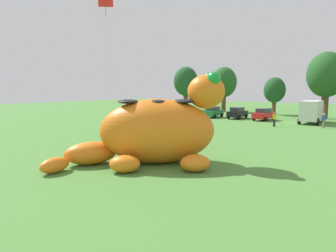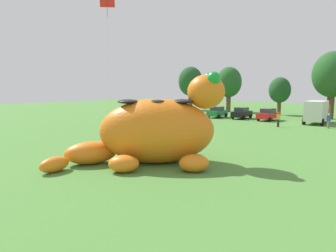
{
  "view_description": "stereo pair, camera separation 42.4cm",
  "coord_description": "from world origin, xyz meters",
  "px_view_note": "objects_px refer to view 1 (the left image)",
  "views": [
    {
      "loc": [
        11.49,
        -14.48,
        4.6
      ],
      "look_at": [
        -0.53,
        0.16,
        2.19
      ],
      "focal_mm": 32.17,
      "sensor_mm": 36.0,
      "label": 1
    },
    {
      "loc": [
        11.82,
        -14.21,
        4.6
      ],
      "look_at": [
        -0.53,
        0.16,
        2.19
      ],
      "focal_mm": 32.17,
      "sensor_mm": 36.0,
      "label": 2
    }
  ],
  "objects_px": {
    "car_green": "(213,112)",
    "box_truck": "(312,111)",
    "car_black": "(237,113)",
    "car_red": "(264,114)",
    "giant_inflatable_creature": "(157,130)",
    "spectator_by_cars": "(274,120)",
    "spectator_near_inflatable": "(324,121)"
  },
  "relations": [
    {
      "from": "car_green",
      "to": "box_truck",
      "type": "xyz_separation_m",
      "value": [
        13.98,
        1.56,
        0.74
      ]
    },
    {
      "from": "car_black",
      "to": "box_truck",
      "type": "relative_size",
      "value": 0.64
    },
    {
      "from": "car_green",
      "to": "car_black",
      "type": "distance_m",
      "value": 3.81
    },
    {
      "from": "car_red",
      "to": "giant_inflatable_creature",
      "type": "bearing_deg",
      "value": -80.93
    },
    {
      "from": "car_red",
      "to": "box_truck",
      "type": "relative_size",
      "value": 0.64
    },
    {
      "from": "car_black",
      "to": "car_red",
      "type": "xyz_separation_m",
      "value": [
        4.07,
        0.05,
        0.0
      ]
    },
    {
      "from": "car_green",
      "to": "car_black",
      "type": "relative_size",
      "value": 1.02
    },
    {
      "from": "giant_inflatable_creature",
      "to": "spectator_by_cars",
      "type": "relative_size",
      "value": 5.91
    },
    {
      "from": "car_red",
      "to": "spectator_near_inflatable",
      "type": "distance_m",
      "value": 9.21
    },
    {
      "from": "box_truck",
      "to": "spectator_by_cars",
      "type": "relative_size",
      "value": 3.82
    },
    {
      "from": "car_black",
      "to": "spectator_by_cars",
      "type": "xyz_separation_m",
      "value": [
        7.73,
        -5.9,
        -0.01
      ]
    },
    {
      "from": "box_truck",
      "to": "spectator_near_inflatable",
      "type": "relative_size",
      "value": 3.82
    },
    {
      "from": "giant_inflatable_creature",
      "to": "car_red",
      "type": "xyz_separation_m",
      "value": [
        -4.46,
        27.94,
        -1.17
      ]
    },
    {
      "from": "box_truck",
      "to": "spectator_near_inflatable",
      "type": "height_order",
      "value": "box_truck"
    },
    {
      "from": "box_truck",
      "to": "spectator_by_cars",
      "type": "xyz_separation_m",
      "value": [
        -2.53,
        -6.66,
        -0.75
      ]
    },
    {
      "from": "spectator_near_inflatable",
      "to": "spectator_by_cars",
      "type": "bearing_deg",
      "value": -153.3
    },
    {
      "from": "giant_inflatable_creature",
      "to": "box_truck",
      "type": "relative_size",
      "value": 1.55
    },
    {
      "from": "car_red",
      "to": "spectator_near_inflatable",
      "type": "relative_size",
      "value": 2.46
    },
    {
      "from": "car_red",
      "to": "car_black",
      "type": "bearing_deg",
      "value": -179.37
    },
    {
      "from": "giant_inflatable_creature",
      "to": "spectator_near_inflatable",
      "type": "height_order",
      "value": "giant_inflatable_creature"
    },
    {
      "from": "car_red",
      "to": "spectator_near_inflatable",
      "type": "bearing_deg",
      "value": -22.39
    },
    {
      "from": "car_green",
      "to": "car_black",
      "type": "height_order",
      "value": "same"
    },
    {
      "from": "spectator_by_cars",
      "to": "car_black",
      "type": "bearing_deg",
      "value": 142.64
    },
    {
      "from": "car_black",
      "to": "car_red",
      "type": "distance_m",
      "value": 4.07
    },
    {
      "from": "car_red",
      "to": "box_truck",
      "type": "bearing_deg",
      "value": 6.53
    },
    {
      "from": "car_red",
      "to": "spectator_by_cars",
      "type": "relative_size",
      "value": 2.46
    },
    {
      "from": "car_black",
      "to": "box_truck",
      "type": "distance_m",
      "value": 10.32
    },
    {
      "from": "car_green",
      "to": "box_truck",
      "type": "distance_m",
      "value": 14.09
    },
    {
      "from": "car_green",
      "to": "car_black",
      "type": "bearing_deg",
      "value": 12.21
    },
    {
      "from": "car_green",
      "to": "spectator_near_inflatable",
      "type": "xyz_separation_m",
      "value": [
        16.3,
        -2.66,
        -0.01
      ]
    },
    {
      "from": "car_red",
      "to": "spectator_by_cars",
      "type": "xyz_separation_m",
      "value": [
        3.67,
        -5.95,
        -0.01
      ]
    },
    {
      "from": "spectator_by_cars",
      "to": "car_green",
      "type": "bearing_deg",
      "value": 156.0
    }
  ]
}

